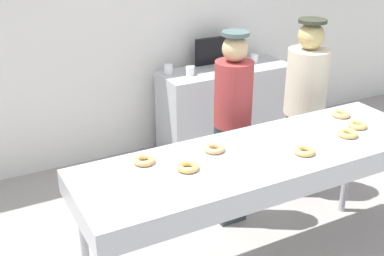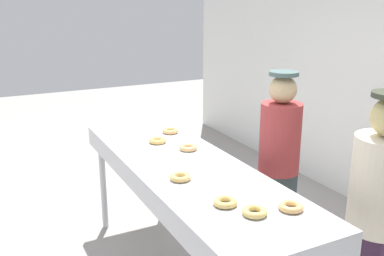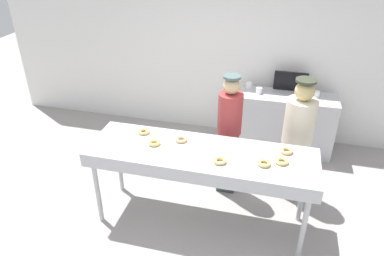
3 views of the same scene
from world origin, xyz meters
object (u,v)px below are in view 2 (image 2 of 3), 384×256
(glazed_donut_2, at_px, (291,207))
(glazed_donut_6, at_px, (158,141))
(glazed_donut_4, at_px, (255,212))
(worker_baker, at_px, (278,170))
(worker_assistant, at_px, (379,206))
(glazed_donut_3, at_px, (225,202))
(glazed_donut_0, at_px, (180,177))
(glazed_donut_5, at_px, (188,148))
(fryer_conveyor, at_px, (186,175))
(glazed_donut_1, at_px, (170,131))

(glazed_donut_2, xyz_separation_m, glazed_donut_6, (-1.45, -0.20, 0.00))
(glazed_donut_4, relative_size, worker_baker, 0.09)
(glazed_donut_2, bearing_deg, worker_assistant, 77.42)
(glazed_donut_3, distance_m, glazed_donut_4, 0.19)
(glazed_donut_3, xyz_separation_m, worker_baker, (-0.49, 0.76, -0.11))
(glazed_donut_0, xyz_separation_m, glazed_donut_5, (-0.51, 0.31, 0.00))
(glazed_donut_3, height_order, glazed_donut_4, same)
(glazed_donut_6, xyz_separation_m, worker_baker, (0.75, 0.66, -0.11))
(glazed_donut_0, distance_m, worker_assistant, 1.23)
(fryer_conveyor, bearing_deg, glazed_donut_2, 13.05)
(glazed_donut_4, relative_size, glazed_donut_6, 1.00)
(glazed_donut_3, distance_m, glazed_donut_6, 1.24)
(worker_assistant, bearing_deg, glazed_donut_0, 36.91)
(glazed_donut_0, xyz_separation_m, glazed_donut_3, (0.45, 0.07, 0.00))
(fryer_conveyor, relative_size, glazed_donut_4, 17.90)
(glazed_donut_5, bearing_deg, glazed_donut_2, 2.77)
(glazed_donut_2, height_order, worker_baker, worker_baker)
(glazed_donut_6, bearing_deg, worker_baker, 41.56)
(glazed_donut_0, height_order, glazed_donut_3, same)
(glazed_donut_3, relative_size, glazed_donut_6, 1.00)
(glazed_donut_1, bearing_deg, glazed_donut_0, -20.72)
(glazed_donut_3, height_order, worker_assistant, worker_assistant)
(worker_baker, xyz_separation_m, worker_assistant, (0.83, 0.11, 0.04))
(glazed_donut_0, height_order, worker_baker, worker_baker)
(glazed_donut_0, relative_size, worker_baker, 0.09)
(glazed_donut_3, bearing_deg, glazed_donut_4, 24.99)
(glazed_donut_0, distance_m, glazed_donut_1, 1.06)
(glazed_donut_5, relative_size, glazed_donut_6, 1.00)
(glazed_donut_6, bearing_deg, glazed_donut_3, -4.45)
(glazed_donut_0, bearing_deg, fryer_conveyor, 146.37)
(glazed_donut_1, distance_m, glazed_donut_4, 1.63)
(glazed_donut_0, bearing_deg, glazed_donut_1, 159.28)
(glazed_donut_2, height_order, glazed_donut_3, same)
(glazed_donut_5, distance_m, worker_baker, 0.71)
(glazed_donut_3, xyz_separation_m, glazed_donut_4, (0.18, 0.08, 0.00))
(glazed_donut_1, height_order, glazed_donut_3, same)
(glazed_donut_1, relative_size, glazed_donut_5, 1.00)
(glazed_donut_4, xyz_separation_m, glazed_donut_6, (-1.41, 0.01, 0.00))
(glazed_donut_2, height_order, worker_assistant, worker_assistant)
(glazed_donut_2, relative_size, glazed_donut_6, 1.00)
(fryer_conveyor, bearing_deg, glazed_donut_4, -0.43)
(fryer_conveyor, bearing_deg, worker_baker, 73.13)
(glazed_donut_1, distance_m, glazed_donut_6, 0.29)
(glazed_donut_0, distance_m, glazed_donut_5, 0.60)
(glazed_donut_0, distance_m, glazed_donut_4, 0.64)
(fryer_conveyor, height_order, glazed_donut_0, glazed_donut_0)
(glazed_donut_1, distance_m, glazed_donut_5, 0.48)
(glazed_donut_3, bearing_deg, glazed_donut_1, 168.08)
(glazed_donut_0, distance_m, glazed_donut_2, 0.76)
(glazed_donut_3, bearing_deg, glazed_donut_6, 175.55)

